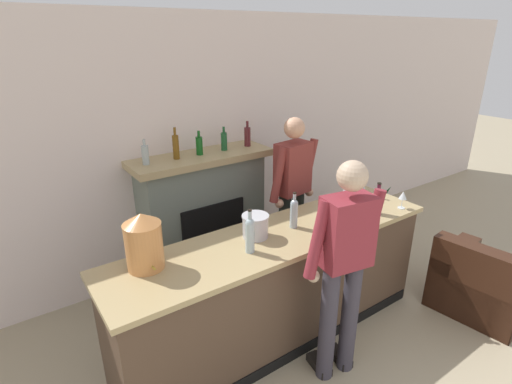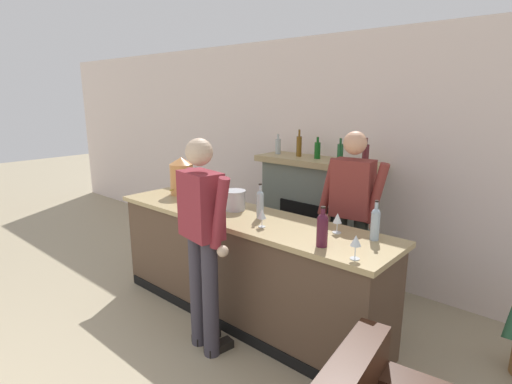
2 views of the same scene
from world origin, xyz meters
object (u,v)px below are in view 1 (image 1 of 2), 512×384
(wine_glass_near_bucket, at_px, (345,193))
(wine_bottle_burgundy_dark, at_px, (294,212))
(person_customer, at_px, (344,265))
(wine_glass_by_dispenser, at_px, (324,218))
(armchair_black, at_px, (480,286))
(potted_plant_corner, at_px, (373,212))
(wine_bottle_merlot_tall, at_px, (377,200))
(ice_bucket_steel, at_px, (255,226))
(wine_bottle_cabernet_heavy, at_px, (250,233))
(wine_glass_front_left, at_px, (403,196))
(copper_dispenser, at_px, (144,241))
(fireplace_stone, at_px, (204,215))
(wine_bottle_rose_blush, at_px, (362,183))
(person_bartender, at_px, (292,193))

(wine_glass_near_bucket, bearing_deg, wine_bottle_burgundy_dark, -171.71)
(person_customer, bearing_deg, wine_glass_by_dispenser, 62.55)
(armchair_black, relative_size, wine_glass_near_bucket, 5.41)
(potted_plant_corner, bearing_deg, wine_bottle_merlot_tall, -142.27)
(ice_bucket_steel, height_order, wine_glass_by_dispenser, ice_bucket_steel)
(wine_bottle_cabernet_heavy, bearing_deg, potted_plant_corner, 18.78)
(armchair_black, distance_m, wine_glass_front_left, 1.20)
(copper_dispenser, height_order, wine_glass_front_left, copper_dispenser)
(copper_dispenser, bearing_deg, wine_bottle_merlot_tall, -9.50)
(fireplace_stone, distance_m, wine_bottle_rose_blush, 1.70)
(armchair_black, distance_m, potted_plant_corner, 1.69)
(person_bartender, distance_m, wine_glass_near_bucket, 0.60)
(ice_bucket_steel, distance_m, wine_bottle_merlot_tall, 1.18)
(wine_bottle_merlot_tall, relative_size, wine_glass_by_dispenser, 1.89)
(wine_bottle_burgundy_dark, relative_size, wine_glass_by_dispenser, 2.00)
(person_customer, relative_size, wine_glass_front_left, 10.56)
(person_customer, relative_size, wine_glass_near_bucket, 10.82)
(wine_glass_front_left, bearing_deg, wine_bottle_cabernet_heavy, 174.52)
(person_customer, distance_m, wine_bottle_rose_blush, 1.33)
(armchair_black, bearing_deg, wine_glass_by_dispenser, 154.23)
(wine_glass_front_left, bearing_deg, ice_bucket_steel, 167.30)
(wine_bottle_cabernet_heavy, height_order, wine_glass_near_bucket, wine_bottle_cabernet_heavy)
(wine_bottle_rose_blush, distance_m, wine_glass_near_bucket, 0.30)
(fireplace_stone, relative_size, wine_glass_front_left, 10.13)
(ice_bucket_steel, relative_size, wine_bottle_rose_blush, 0.70)
(wine_glass_by_dispenser, bearing_deg, wine_bottle_cabernet_heavy, 175.57)
(fireplace_stone, relative_size, wine_glass_near_bucket, 10.38)
(fireplace_stone, height_order, wine_glass_near_bucket, fireplace_stone)
(person_customer, bearing_deg, armchair_black, -8.63)
(ice_bucket_steel, height_order, wine_bottle_burgundy_dark, wine_bottle_burgundy_dark)
(person_customer, relative_size, ice_bucket_steel, 8.15)
(wine_bottle_burgundy_dark, height_order, wine_bottle_rose_blush, wine_bottle_burgundy_dark)
(person_customer, xyz_separation_m, copper_dispenser, (-1.18, 0.74, 0.24))
(fireplace_stone, bearing_deg, wine_bottle_rose_blush, -42.23)
(wine_bottle_merlot_tall, xyz_separation_m, wine_bottle_rose_blush, (0.23, 0.37, 0.00))
(person_bartender, xyz_separation_m, copper_dispenser, (-1.78, -0.55, 0.24))
(potted_plant_corner, height_order, wine_bottle_burgundy_dark, wine_bottle_burgundy_dark)
(wine_bottle_merlot_tall, bearing_deg, armchair_black, -37.73)
(copper_dispenser, xyz_separation_m, wine_bottle_cabernet_heavy, (0.71, -0.24, -0.06))
(person_bartender, bearing_deg, potted_plant_corner, 3.40)
(person_bartender, height_order, copper_dispenser, person_bartender)
(wine_glass_front_left, bearing_deg, armchair_black, -47.22)
(wine_bottle_burgundy_dark, distance_m, wine_glass_front_left, 1.11)
(wine_bottle_burgundy_dark, xyz_separation_m, wine_glass_by_dispenser, (0.18, -0.18, -0.03))
(armchair_black, height_order, wine_bottle_merlot_tall, wine_bottle_merlot_tall)
(wine_bottle_cabernet_heavy, relative_size, wine_bottle_rose_blush, 1.12)
(person_customer, xyz_separation_m, wine_glass_near_bucket, (0.77, 0.73, 0.15))
(person_bartender, xyz_separation_m, wine_bottle_rose_blush, (0.47, -0.51, 0.17))
(person_customer, relative_size, copper_dispenser, 4.29)
(copper_dispenser, bearing_deg, wine_bottle_rose_blush, 0.92)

